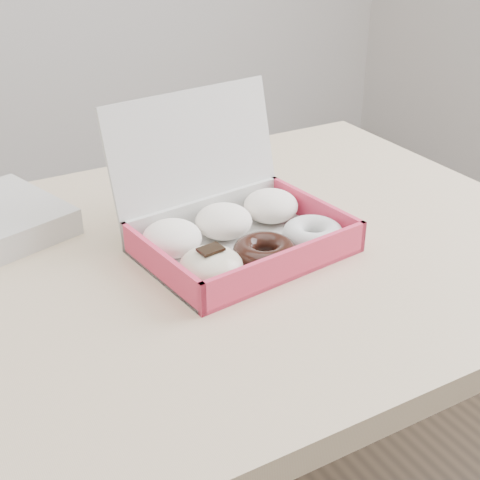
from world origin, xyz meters
TOP-DOWN VIEW (x-y plane):
  - table at (0.00, 0.00)m, footprint 1.20×0.80m
  - donut_box at (0.08, -0.01)m, footprint 0.32×0.30m

SIDE VIEW (x-z plane):
  - table at x=0.00m, z-range 0.30..1.05m
  - donut_box at x=0.08m, z-range 0.68..0.89m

